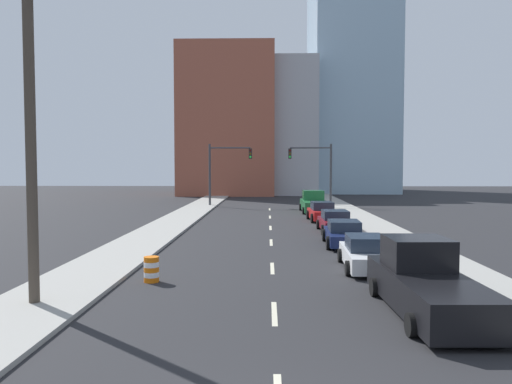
# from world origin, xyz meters

# --- Properties ---
(sidewalk_left) EXTENTS (3.22, 99.57, 0.15)m
(sidewalk_left) POSITION_xyz_m (-7.27, 49.79, 0.07)
(sidewalk_left) COLOR #9E9B93
(sidewalk_left) RESTS_ON ground
(sidewalk_right) EXTENTS (3.22, 99.57, 0.15)m
(sidewalk_right) POSITION_xyz_m (7.27, 49.79, 0.07)
(sidewalk_right) COLOR #9E9B93
(sidewalk_right) RESTS_ON ground
(lane_stripe_at_7m) EXTENTS (0.16, 2.40, 0.01)m
(lane_stripe_at_7m) POSITION_xyz_m (0.00, 7.49, 0.00)
(lane_stripe_at_7m) COLOR beige
(lane_stripe_at_7m) RESTS_ON ground
(lane_stripe_at_14m) EXTENTS (0.16, 2.40, 0.01)m
(lane_stripe_at_14m) POSITION_xyz_m (0.00, 13.95, 0.00)
(lane_stripe_at_14m) COLOR beige
(lane_stripe_at_14m) RESTS_ON ground
(lane_stripe_at_21m) EXTENTS (0.16, 2.40, 0.01)m
(lane_stripe_at_21m) POSITION_xyz_m (0.00, 21.07, 0.00)
(lane_stripe_at_21m) COLOR beige
(lane_stripe_at_21m) RESTS_ON ground
(lane_stripe_at_28m) EXTENTS (0.16, 2.40, 0.01)m
(lane_stripe_at_28m) POSITION_xyz_m (0.00, 27.71, 0.00)
(lane_stripe_at_28m) COLOR beige
(lane_stripe_at_28m) RESTS_ON ground
(lane_stripe_at_35m) EXTENTS (0.16, 2.40, 0.01)m
(lane_stripe_at_35m) POSITION_xyz_m (0.00, 35.11, 0.00)
(lane_stripe_at_35m) COLOR beige
(lane_stripe_at_35m) RESTS_ON ground
(lane_stripe_at_43m) EXTENTS (0.16, 2.40, 0.01)m
(lane_stripe_at_43m) POSITION_xyz_m (0.00, 42.57, 0.00)
(lane_stripe_at_43m) COLOR beige
(lane_stripe_at_43m) RESTS_ON ground
(building_brick_left) EXTENTS (14.00, 16.00, 21.92)m
(building_brick_left) POSITION_xyz_m (-6.25, 70.63, 10.96)
(building_brick_left) COLOR #9E513D
(building_brick_left) RESTS_ON ground
(building_office_center) EXTENTS (12.00, 20.00, 20.28)m
(building_office_center) POSITION_xyz_m (1.14, 74.63, 10.14)
(building_office_center) COLOR #A8A8AD
(building_office_center) RESTS_ON ground
(building_glass_right) EXTENTS (13.00, 20.00, 37.87)m
(building_glass_right) POSITION_xyz_m (13.69, 78.63, 18.93)
(building_glass_right) COLOR #99B7CC
(building_glass_right) RESTS_ON ground
(traffic_signal_left) EXTENTS (4.66, 0.35, 6.66)m
(traffic_signal_left) POSITION_xyz_m (-5.14, 46.34, 4.32)
(traffic_signal_left) COLOR #38383D
(traffic_signal_left) RESTS_ON ground
(traffic_signal_right) EXTENTS (4.66, 0.35, 6.66)m
(traffic_signal_right) POSITION_xyz_m (5.26, 46.34, 4.32)
(traffic_signal_right) COLOR #38383D
(traffic_signal_right) RESTS_ON ground
(utility_pole_left_near) EXTENTS (1.60, 0.32, 10.24)m
(utility_pole_left_near) POSITION_xyz_m (-7.37, 8.00, 5.25)
(utility_pole_left_near) COLOR #473D33
(utility_pole_left_near) RESTS_ON ground
(traffic_barrel) EXTENTS (0.56, 0.56, 0.95)m
(traffic_barrel) POSITION_xyz_m (-4.54, 11.36, 0.47)
(traffic_barrel) COLOR orange
(traffic_barrel) RESTS_ON ground
(pickup_truck_black) EXTENTS (2.50, 6.42, 2.11)m
(pickup_truck_black) POSITION_xyz_m (4.48, 7.75, 0.85)
(pickup_truck_black) COLOR black
(pickup_truck_black) RESTS_ON ground
(sedan_white) EXTENTS (2.13, 4.64, 1.40)m
(sedan_white) POSITION_xyz_m (3.93, 13.94, 0.64)
(sedan_white) COLOR silver
(sedan_white) RESTS_ON ground
(sedan_navy) EXTENTS (2.29, 4.83, 1.36)m
(sedan_navy) POSITION_xyz_m (3.97, 20.14, 0.63)
(sedan_navy) COLOR #141E47
(sedan_navy) RESTS_ON ground
(sedan_maroon) EXTENTS (2.15, 4.66, 1.41)m
(sedan_maroon) POSITION_xyz_m (4.24, 25.77, 0.65)
(sedan_maroon) COLOR maroon
(sedan_maroon) RESTS_ON ground
(sedan_red) EXTENTS (2.27, 4.42, 1.51)m
(sedan_red) POSITION_xyz_m (4.09, 32.23, 0.69)
(sedan_red) COLOR red
(sedan_red) RESTS_ON ground
(pickup_truck_green) EXTENTS (2.52, 6.10, 2.00)m
(pickup_truck_green) POSITION_xyz_m (4.14, 39.73, 0.81)
(pickup_truck_green) COLOR #1E6033
(pickup_truck_green) RESTS_ON ground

